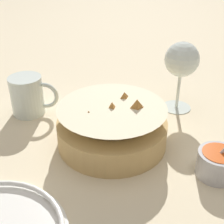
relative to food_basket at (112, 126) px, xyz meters
The scene contains 5 objects.
ground_plane 0.04m from the food_basket, 130.82° to the left, with size 4.00×4.00×0.00m, color beige.
food_basket is the anchor object (origin of this frame).
sauce_cup 0.20m from the food_basket, 22.62° to the right, with size 0.07×0.07×0.11m.
wine_glass 0.22m from the food_basket, 47.62° to the left, with size 0.08×0.08×0.16m.
beer_mug 0.22m from the food_basket, 153.74° to the left, with size 0.11×0.07×0.09m.
Camera 1 is at (0.05, -0.51, 0.36)m, focal length 50.00 mm.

